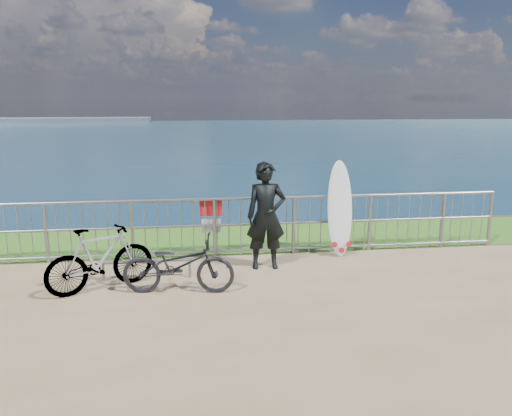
{
  "coord_description": "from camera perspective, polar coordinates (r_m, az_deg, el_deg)",
  "views": [
    {
      "loc": [
        -0.87,
        -7.41,
        2.92
      ],
      "look_at": [
        0.23,
        1.2,
        1.0
      ],
      "focal_mm": 35.0,
      "sensor_mm": 36.0,
      "label": 1
    }
  ],
  "objects": [
    {
      "name": "railing",
      "position": [
        9.35,
        -1.64,
        -2.03
      ],
      "size": [
        10.06,
        0.1,
        1.13
      ],
      "color": "gray",
      "rests_on": "ground"
    },
    {
      "name": "surfboard",
      "position": [
        9.49,
        9.56,
        -0.45
      ],
      "size": [
        0.49,
        0.44,
        1.79
      ],
      "color": "white",
      "rests_on": "ground"
    },
    {
      "name": "bicycle_far",
      "position": [
        8.06,
        -17.39,
        -5.54
      ],
      "size": [
        1.71,
        1.21,
        1.01
      ],
      "primitive_type": "imported",
      "rotation": [
        0.0,
        0.0,
        2.05
      ],
      "color": "black",
      "rests_on": "ground"
    },
    {
      "name": "bicycle_near",
      "position": [
        7.7,
        -8.86,
        -6.42
      ],
      "size": [
        1.75,
        0.79,
        0.89
      ],
      "primitive_type": "imported",
      "rotation": [
        0.0,
        0.0,
        1.45
      ],
      "color": "black",
      "rests_on": "ground"
    },
    {
      "name": "surfer",
      "position": [
        8.59,
        1.16,
        -0.91
      ],
      "size": [
        0.69,
        0.46,
        1.86
      ],
      "primitive_type": "imported",
      "rotation": [
        0.0,
        0.0,
        -0.01
      ],
      "color": "black",
      "rests_on": "ground"
    },
    {
      "name": "seascape",
      "position": [
        160.87,
        -23.06,
        9.0
      ],
      "size": [
        260.0,
        260.0,
        5.0
      ],
      "color": "brown",
      "rests_on": "ground"
    },
    {
      "name": "grass_strip",
      "position": [
        10.55,
        -2.28,
        -3.54
      ],
      "size": [
        120.0,
        120.0,
        0.0
      ],
      "primitive_type": "plane",
      "color": "#326A1D",
      "rests_on": "ground"
    },
    {
      "name": "bike_rack",
      "position": [
        8.39,
        -12.39,
        -6.21
      ],
      "size": [
        1.59,
        0.05,
        0.33
      ],
      "color": "gray",
      "rests_on": "ground"
    }
  ]
}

